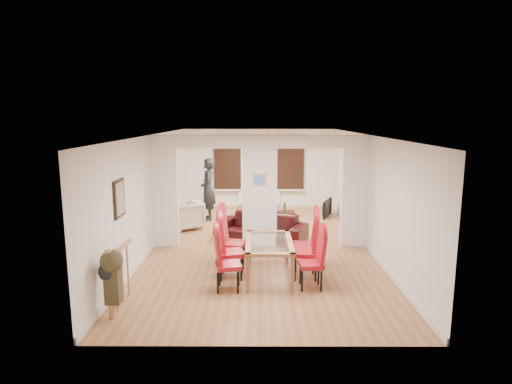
{
  "coord_description": "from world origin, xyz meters",
  "views": [
    {
      "loc": [
        -0.05,
        -9.74,
        3.02
      ],
      "look_at": [
        -0.09,
        0.6,
        1.18
      ],
      "focal_mm": 30.0,
      "sensor_mm": 36.0,
      "label": 1
    }
  ],
  "objects_px": {
    "television": "(324,208)",
    "bowl": "(276,212)",
    "dining_chair_lb": "(231,248)",
    "person": "(208,189)",
    "dining_chair_rc": "(304,241)",
    "dining_table": "(269,260)",
    "dining_chair_la": "(228,261)",
    "dining_chair_rb": "(305,248)",
    "dining_chair_lc": "(233,239)",
    "dining_chair_ra": "(311,260)",
    "sofa": "(262,227)",
    "coffee_table": "(278,215)",
    "bottle": "(285,207)",
    "armchair": "(186,215)"
  },
  "relations": [
    {
      "from": "dining_chair_rc",
      "to": "person",
      "type": "distance_m",
      "value": 4.78
    },
    {
      "from": "sofa",
      "to": "armchair",
      "type": "height_order",
      "value": "armchair"
    },
    {
      "from": "television",
      "to": "bottle",
      "type": "xyz_separation_m",
      "value": [
        -1.24,
        -0.46,
        0.12
      ]
    },
    {
      "from": "dining_chair_lb",
      "to": "person",
      "type": "xyz_separation_m",
      "value": [
        -0.96,
        4.62,
        0.34
      ]
    },
    {
      "from": "television",
      "to": "coffee_table",
      "type": "xyz_separation_m",
      "value": [
        -1.45,
        -0.42,
        -0.15
      ]
    },
    {
      "from": "dining_chair_lc",
      "to": "bottle",
      "type": "distance_m",
      "value": 4.23
    },
    {
      "from": "dining_chair_la",
      "to": "coffee_table",
      "type": "height_order",
      "value": "dining_chair_la"
    },
    {
      "from": "dining_chair_la",
      "to": "dining_chair_lc",
      "type": "height_order",
      "value": "dining_chair_lc"
    },
    {
      "from": "person",
      "to": "bottle",
      "type": "relative_size",
      "value": 6.16
    },
    {
      "from": "dining_chair_ra",
      "to": "dining_chair_lc",
      "type": "bearing_deg",
      "value": 137.97
    },
    {
      "from": "sofa",
      "to": "bottle",
      "type": "distance_m",
      "value": 2.18
    },
    {
      "from": "dining_chair_la",
      "to": "dining_chair_rb",
      "type": "relative_size",
      "value": 0.91
    },
    {
      "from": "dining_chair_rb",
      "to": "dining_chair_rc",
      "type": "relative_size",
      "value": 1.04
    },
    {
      "from": "dining_chair_ra",
      "to": "armchair",
      "type": "height_order",
      "value": "dining_chair_ra"
    },
    {
      "from": "dining_chair_ra",
      "to": "armchair",
      "type": "distance_m",
      "value": 4.99
    },
    {
      "from": "dining_chair_rb",
      "to": "bottle",
      "type": "bearing_deg",
      "value": 100.24
    },
    {
      "from": "dining_chair_lc",
      "to": "sofa",
      "type": "xyz_separation_m",
      "value": [
        0.6,
        1.96,
        -0.26
      ]
    },
    {
      "from": "television",
      "to": "bowl",
      "type": "bearing_deg",
      "value": 131.41
    },
    {
      "from": "dining_chair_rc",
      "to": "television",
      "type": "distance_m",
      "value": 4.69
    },
    {
      "from": "dining_chair_rb",
      "to": "coffee_table",
      "type": "distance_m",
      "value": 4.66
    },
    {
      "from": "dining_table",
      "to": "dining_chair_la",
      "type": "relative_size",
      "value": 1.45
    },
    {
      "from": "dining_chair_lc",
      "to": "coffee_table",
      "type": "distance_m",
      "value": 4.23
    },
    {
      "from": "television",
      "to": "dining_chair_rc",
      "type": "bearing_deg",
      "value": -171.06
    },
    {
      "from": "dining_table",
      "to": "dining_chair_rb",
      "type": "distance_m",
      "value": 0.7
    },
    {
      "from": "dining_table",
      "to": "sofa",
      "type": "height_order",
      "value": "dining_table"
    },
    {
      "from": "television",
      "to": "dining_chair_ra",
      "type": "bearing_deg",
      "value": -168.59
    },
    {
      "from": "dining_chair_rc",
      "to": "bottle",
      "type": "relative_size",
      "value": 3.79
    },
    {
      "from": "armchair",
      "to": "person",
      "type": "height_order",
      "value": "person"
    },
    {
      "from": "dining_chair_la",
      "to": "dining_chair_lc",
      "type": "distance_m",
      "value": 1.15
    },
    {
      "from": "dining_chair_lc",
      "to": "bowl",
      "type": "height_order",
      "value": "dining_chair_lc"
    },
    {
      "from": "person",
      "to": "dining_chair_rb",
      "type": "bearing_deg",
      "value": 18.84
    },
    {
      "from": "armchair",
      "to": "dining_chair_la",
      "type": "bearing_deg",
      "value": -12.52
    },
    {
      "from": "bottle",
      "to": "bowl",
      "type": "bearing_deg",
      "value": -168.95
    },
    {
      "from": "dining_chair_rc",
      "to": "sofa",
      "type": "xyz_separation_m",
      "value": [
        -0.83,
        2.03,
        -0.24
      ]
    },
    {
      "from": "dining_chair_rb",
      "to": "dining_chair_rc",
      "type": "height_order",
      "value": "dining_chair_rb"
    },
    {
      "from": "coffee_table",
      "to": "dining_chair_lb",
      "type": "bearing_deg",
      "value": -103.25
    },
    {
      "from": "dining_chair_lb",
      "to": "dining_table",
      "type": "bearing_deg",
      "value": -17.14
    },
    {
      "from": "dining_table",
      "to": "dining_chair_lc",
      "type": "distance_m",
      "value": 0.95
    },
    {
      "from": "dining_chair_la",
      "to": "dining_chair_ra",
      "type": "xyz_separation_m",
      "value": [
        1.46,
        0.08,
        -0.01
      ]
    },
    {
      "from": "dining_chair_lb",
      "to": "dining_chair_ra",
      "type": "relative_size",
      "value": 1.1
    },
    {
      "from": "dining_chair_lb",
      "to": "sofa",
      "type": "height_order",
      "value": "dining_chair_lb"
    },
    {
      "from": "dining_chair_lc",
      "to": "dining_chair_rc",
      "type": "relative_size",
      "value": 1.04
    },
    {
      "from": "bottle",
      "to": "dining_chair_lb",
      "type": "bearing_deg",
      "value": -105.74
    },
    {
      "from": "dining_chair_lc",
      "to": "television",
      "type": "xyz_separation_m",
      "value": [
        2.53,
        4.48,
        -0.32
      ]
    },
    {
      "from": "dining_chair_ra",
      "to": "bottle",
      "type": "distance_m",
      "value": 5.09
    },
    {
      "from": "dining_chair_rb",
      "to": "bottle",
      "type": "xyz_separation_m",
      "value": [
        -0.08,
        4.59,
        -0.2
      ]
    },
    {
      "from": "dining_chair_la",
      "to": "sofa",
      "type": "bearing_deg",
      "value": 66.25
    },
    {
      "from": "coffee_table",
      "to": "dining_chair_la",
      "type": "bearing_deg",
      "value": -102.03
    },
    {
      "from": "dining_chair_lb",
      "to": "armchair",
      "type": "bearing_deg",
      "value": 97.62
    },
    {
      "from": "sofa",
      "to": "bowl",
      "type": "bearing_deg",
      "value": 100.79
    }
  ]
}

